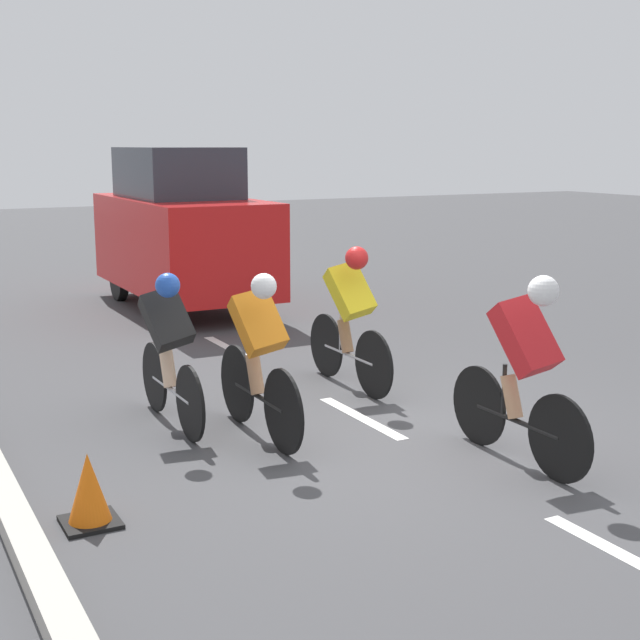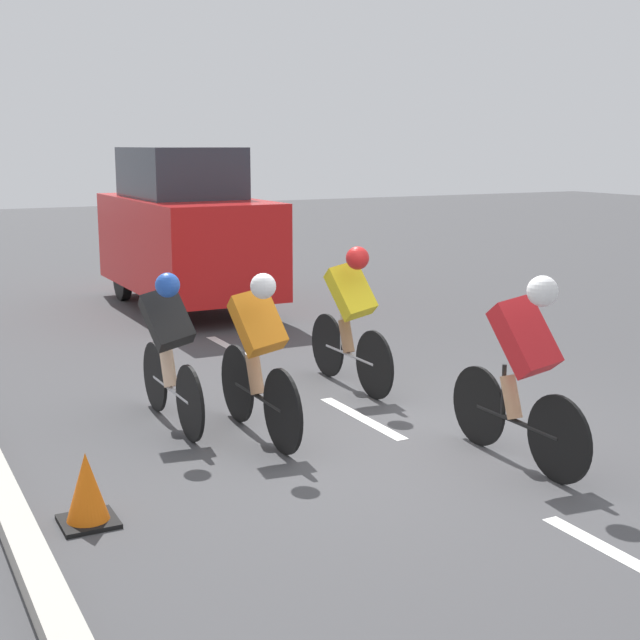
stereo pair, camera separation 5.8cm
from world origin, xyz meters
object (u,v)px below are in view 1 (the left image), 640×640
cyclist_orange (259,353)px  cyclist_black (169,346)px  support_car (182,230)px  traffic_cone (89,490)px  cyclist_yellow (350,313)px  cyclist_red (524,365)px

cyclist_orange → cyclist_black: 0.86m
support_car → traffic_cone: (3.18, 7.22, -0.95)m
cyclist_yellow → cyclist_black: cyclist_yellow is taller
cyclist_black → cyclist_red: bearing=134.0°
cyclist_orange → support_car: 6.35m
support_car → traffic_cone: support_car is taller
cyclist_red → cyclist_black: (2.09, -2.16, -0.07)m
cyclist_yellow → cyclist_red: 2.53m
cyclist_orange → cyclist_yellow: bearing=-145.1°
cyclist_orange → traffic_cone: 2.06m
cyclist_orange → support_car: (-1.49, -6.16, 0.43)m
cyclist_yellow → cyclist_black: bearing=10.3°
cyclist_orange → traffic_cone: bearing=32.0°
cyclist_yellow → cyclist_red: bearing=91.7°
cyclist_orange → cyclist_black: size_ratio=1.02×
support_car → cyclist_black: bearing=69.6°
cyclist_orange → cyclist_black: (0.56, -0.64, -0.01)m
support_car → cyclist_orange: bearing=76.4°
cyclist_yellow → support_car: 5.17m
support_car → cyclist_red: bearing=90.3°
cyclist_yellow → cyclist_black: size_ratio=1.02×
cyclist_black → traffic_cone: size_ratio=3.32×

